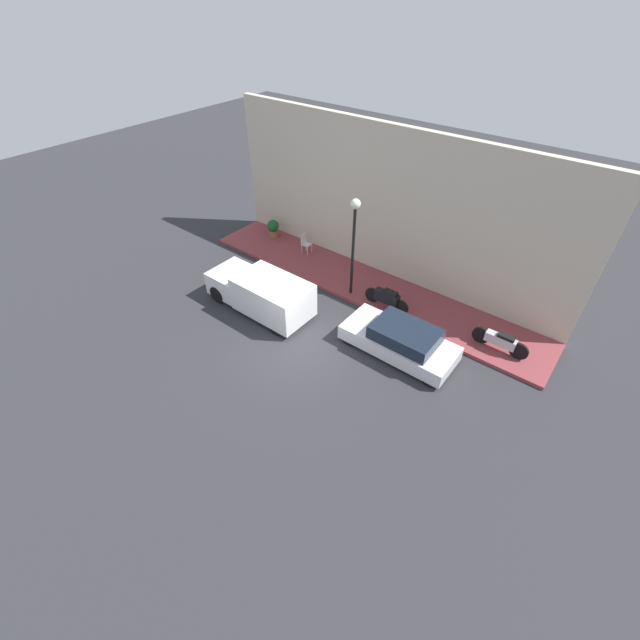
% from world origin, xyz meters
% --- Properties ---
extents(ground_plane, '(60.00, 60.00, 0.00)m').
position_xyz_m(ground_plane, '(0.00, 0.00, 0.00)').
color(ground_plane, '#2D2D33').
extents(sidewalk, '(2.72, 16.18, 0.15)m').
position_xyz_m(sidewalk, '(4.86, 0.00, 0.07)').
color(sidewalk, brown).
rests_on(sidewalk, ground_plane).
extents(building_facade, '(0.30, 16.18, 6.51)m').
position_xyz_m(building_facade, '(6.37, 0.00, 3.26)').
color(building_facade, beige).
rests_on(building_facade, ground_plane).
extents(parked_car, '(1.80, 4.19, 1.22)m').
position_xyz_m(parked_car, '(2.15, -3.31, 0.59)').
color(parked_car, silver).
rests_on(parked_car, ground_plane).
extents(delivery_van, '(1.85, 4.61, 1.62)m').
position_xyz_m(delivery_van, '(0.91, 2.50, 0.84)').
color(delivery_van, white).
rests_on(delivery_van, ground_plane).
extents(scooter_silver, '(0.30, 2.06, 0.77)m').
position_xyz_m(scooter_silver, '(4.35, -6.18, 0.58)').
color(scooter_silver, '#B7B7BF').
rests_on(scooter_silver, sidewalk).
extents(motorcycle_black, '(0.30, 2.00, 0.87)m').
position_xyz_m(motorcycle_black, '(3.98, -1.61, 0.62)').
color(motorcycle_black, black).
rests_on(motorcycle_black, sidewalk).
extents(streetlamp, '(0.40, 0.40, 4.26)m').
position_xyz_m(streetlamp, '(3.94, 0.13, 3.22)').
color(streetlamp, black).
rests_on(streetlamp, sidewalk).
extents(potted_plant, '(0.60, 0.60, 0.90)m').
position_xyz_m(potted_plant, '(5.53, 6.14, 0.63)').
color(potted_plant, brown).
rests_on(potted_plant, sidewalk).
extents(cafe_chair, '(0.40, 0.40, 0.97)m').
position_xyz_m(cafe_chair, '(5.33, 3.81, 0.70)').
color(cafe_chair, silver).
rests_on(cafe_chair, sidewalk).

